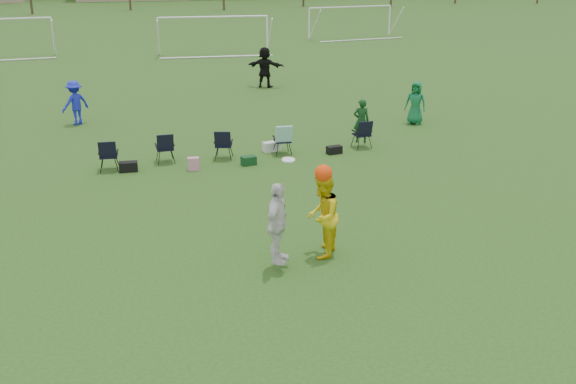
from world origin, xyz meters
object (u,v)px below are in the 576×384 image
object	(u,v)px
fielder_blue	(75,103)
goal_right	(351,13)
fielder_black	(265,67)
center_contest	(306,217)
goal_mid	(213,24)
fielder_green_far	(416,103)

from	to	relation	value
fielder_blue	goal_right	size ratio (longest dim) A/B	0.23
fielder_black	center_contest	xyz separation A→B (m)	(-3.65, -19.26, 0.00)
goal_mid	goal_right	xyz separation A→B (m)	(12.00, 6.00, 0.00)
goal_right	center_contest	bearing A→B (deg)	-119.75
center_contest	goal_mid	world-z (taller)	goal_mid
fielder_green_far	goal_mid	bearing A→B (deg)	141.90
fielder_blue	center_contest	world-z (taller)	center_contest
center_contest	goal_right	world-z (taller)	goal_right
goal_mid	goal_right	size ratio (longest dim) A/B	1.01
goal_mid	fielder_green_far	bearing A→B (deg)	-74.05
fielder_black	center_contest	bearing A→B (deg)	110.61
fielder_blue	fielder_green_far	distance (m)	13.22
fielder_green_far	goal_mid	distance (m)	21.85
goal_mid	goal_right	distance (m)	13.42
fielder_black	goal_mid	world-z (taller)	goal_mid
goal_right	fielder_green_far	bearing A→B (deg)	-113.30
fielder_blue	goal_right	world-z (taller)	goal_right
center_contest	fielder_blue	bearing A→B (deg)	110.64
fielder_blue	center_contest	bearing A→B (deg)	77.77
goal_mid	goal_right	bearing A→B (deg)	30.57
fielder_green_far	fielder_black	size ratio (longest dim) A/B	0.83
center_contest	fielder_green_far	bearing A→B (deg)	53.96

